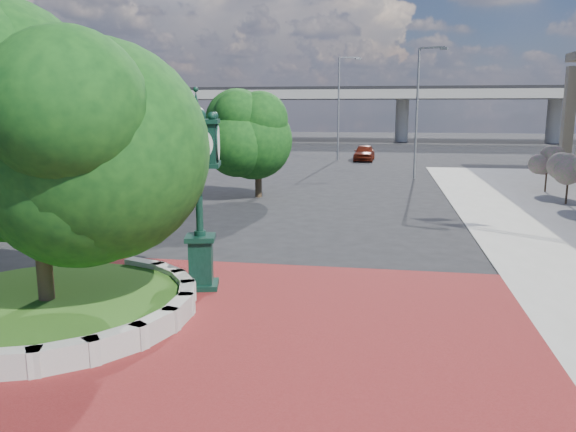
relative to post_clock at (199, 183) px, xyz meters
The scene contains 13 objects.
ground 4.31m from the post_clock, 49.82° to the right, with size 200.00×200.00×0.00m, color black.
plaza 4.94m from the post_clock, 58.99° to the right, with size 12.00×12.00×0.04m, color maroon.
planter_wall 3.62m from the post_clock, 104.13° to the right, with size 2.96×6.77×0.54m.
grass_bed 4.65m from the post_clock, 139.72° to the right, with size 6.10×6.10×0.40m, color #254C15.
overpass 67.66m from the post_clock, 88.41° to the left, with size 90.00×12.00×7.50m.
tree_planter 3.92m from the post_clock, 139.72° to the right, with size 5.20×5.20×6.33m.
tree_street 15.65m from the post_clock, 97.03° to the left, with size 4.40×4.40×5.45m.
post_clock is the anchor object (origin of this frame).
parked_car 37.82m from the post_clock, 85.50° to the left, with size 1.74×4.34×1.48m, color #57180C.
street_lamp_near 26.16m from the post_clock, 74.46° to the left, with size 1.84×0.88×8.62m.
street_lamp_far 38.15m from the post_clock, 88.89° to the left, with size 2.02×0.73×9.21m.
shrub_mid 20.90m from the post_clock, 48.87° to the left, with size 1.20×1.20×2.20m.
shrub_far 24.26m from the post_clock, 55.18° to the left, with size 1.20×1.20×2.20m.
Camera 1 is at (2.59, -11.29, 4.76)m, focal length 35.00 mm.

